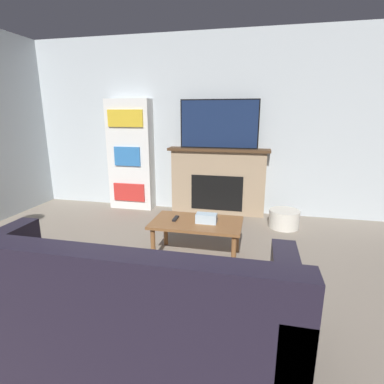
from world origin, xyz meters
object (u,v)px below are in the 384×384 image
Objects in this scene: tv at (219,124)px; couch at (118,312)px; storage_basket at (284,219)px; fireplace at (218,181)px; bookshelf at (131,155)px; coffee_table at (197,226)px.

couch is (-0.23, -3.00, -1.09)m from tv.
tv is 1.66m from storage_basket.
bookshelf reaches higher than fireplace.
storage_basket is at bearing -22.70° from tv.
coffee_table is at bearing -131.89° from storage_basket.
couch is 2.28× the size of coffee_table.
storage_basket is (1.01, 1.12, -0.23)m from coffee_table.
fireplace is 0.87m from tv.
couch reaches higher than storage_basket.
bookshelf is 4.28× the size of storage_basket.
couch is 1.26× the size of bookshelf.
tv is 1.21× the size of coffee_table.
storage_basket is at bearing -23.66° from fireplace.
tv is at bearing 89.47° from coffee_table.
coffee_table is (0.21, 1.46, 0.06)m from couch.
tv is 1.85m from coffee_table.
couch reaches higher than coffee_table.
fireplace is 3.03m from couch.
bookshelf reaches higher than coffee_table.
coffee_table is (-0.01, -1.56, -0.16)m from fireplace.
tv reaches higher than storage_basket.
couch is 2.86m from storage_basket.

